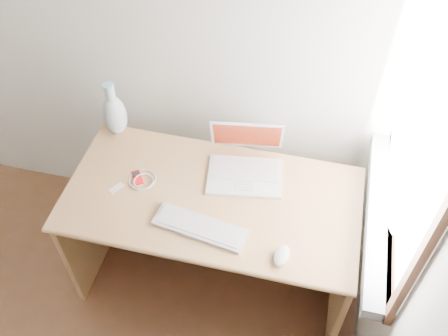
% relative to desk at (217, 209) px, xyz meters
% --- Properties ---
extents(window, '(0.11, 0.99, 1.10)m').
position_rel_desk_xyz_m(window, '(0.75, -0.06, 0.77)').
color(window, white).
rests_on(window, right_wall).
extents(desk, '(1.34, 0.67, 0.71)m').
position_rel_desk_xyz_m(desk, '(0.00, 0.00, 0.00)').
color(desk, tan).
rests_on(desk, floor).
extents(laptop, '(0.38, 0.33, 0.23)m').
position_rel_desk_xyz_m(laptop, '(0.12, 0.11, 0.26)').
color(laptop, white).
rests_on(laptop, desk).
extents(external_keyboard, '(0.42, 0.18, 0.02)m').
position_rel_desk_xyz_m(external_keyboard, '(-0.01, -0.26, 0.21)').
color(external_keyboard, silver).
rests_on(external_keyboard, desk).
extents(mouse, '(0.08, 0.12, 0.04)m').
position_rel_desk_xyz_m(mouse, '(0.36, -0.33, 0.22)').
color(mouse, white).
rests_on(mouse, desk).
extents(ipod, '(0.08, 0.09, 0.01)m').
position_rel_desk_xyz_m(ipod, '(-0.37, -0.05, 0.21)').
color(ipod, red).
rests_on(ipod, desk).
extents(cable_coil, '(0.14, 0.14, 0.01)m').
position_rel_desk_xyz_m(cable_coil, '(-0.34, -0.06, 0.21)').
color(cable_coil, silver).
rests_on(cable_coil, desk).
extents(remote, '(0.06, 0.08, 0.01)m').
position_rel_desk_xyz_m(remote, '(-0.44, -0.14, 0.21)').
color(remote, silver).
rests_on(remote, desk).
extents(vase, '(0.12, 0.12, 0.31)m').
position_rel_desk_xyz_m(vase, '(-0.57, 0.22, 0.33)').
color(vase, silver).
rests_on(vase, desk).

